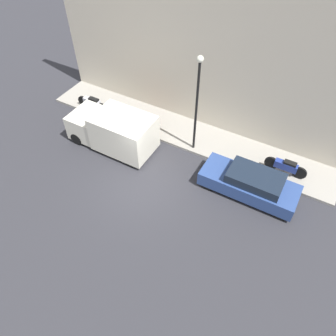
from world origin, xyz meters
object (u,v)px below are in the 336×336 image
(motorcycle_red, at_px, (143,117))
(motorcycle_blue, at_px, (286,166))
(scooter_silver, at_px, (93,103))
(parked_car, at_px, (250,183))
(delivery_van, at_px, (113,130))
(streetlamp, at_px, (197,96))

(motorcycle_red, distance_m, motorcycle_blue, 7.93)
(scooter_silver, bearing_deg, motorcycle_blue, -87.48)
(motorcycle_red, height_order, scooter_silver, scooter_silver)
(parked_car, relative_size, delivery_van, 0.96)
(motorcycle_red, height_order, motorcycle_blue, motorcycle_red)
(parked_car, bearing_deg, delivery_van, 92.63)
(delivery_van, bearing_deg, motorcycle_blue, -74.93)
(parked_car, relative_size, streetlamp, 0.86)
(delivery_van, height_order, streetlamp, streetlamp)
(motorcycle_red, relative_size, scooter_silver, 0.96)
(parked_car, height_order, motorcycle_red, parked_car)
(motorcycle_blue, bearing_deg, motorcycle_red, 91.11)
(delivery_van, relative_size, streetlamp, 0.89)
(parked_car, distance_m, motorcycle_red, 7.05)
(parked_car, distance_m, delivery_van, 7.26)
(motorcycle_red, xyz_separation_m, motorcycle_blue, (0.15, -7.93, 0.01))
(delivery_van, bearing_deg, streetlamp, -65.38)
(delivery_van, relative_size, motorcycle_red, 2.27)
(delivery_van, relative_size, motorcycle_blue, 2.25)
(scooter_silver, bearing_deg, delivery_van, -122.16)
(scooter_silver, relative_size, streetlamp, 0.41)
(delivery_van, bearing_deg, parked_car, -87.37)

